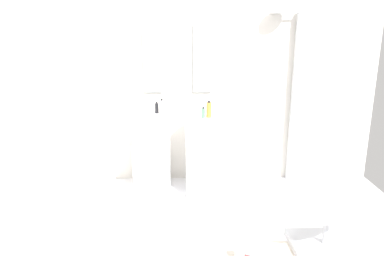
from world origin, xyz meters
TOP-DOWN VIEW (x-y plane):
  - ground_plane at (0.00, 0.00)m, footprint 4.80×3.60m
  - rear_partition at (0.00, 1.65)m, footprint 4.80×0.10m
  - pedestal_sink_left at (-0.29, 1.21)m, footprint 0.42×0.42m
  - pedestal_sink_right at (0.29, 1.21)m, footprint 0.42×0.42m
  - vanity_mirror_left at (-0.29, 1.58)m, footprint 0.22×0.03m
  - vanity_mirror_right at (0.29, 1.58)m, footprint 0.22×0.03m
  - shower_column at (1.42, 1.53)m, footprint 0.49×0.24m
  - lounge_chair at (1.29, 0.00)m, footprint 1.02×1.02m
  - towel_rack at (-1.59, 0.36)m, footprint 0.37×0.22m
  - coffee_mug at (0.52, -0.16)m, footprint 0.08×0.08m
  - soap_bottle_grey at (-0.17, 1.25)m, footprint 0.04×0.04m
  - soap_bottle_green at (0.28, 1.06)m, footprint 0.04×0.04m
  - soap_bottle_black at (-0.24, 1.31)m, footprint 0.04×0.04m
  - soap_bottle_amber at (0.34, 1.10)m, footprint 0.06×0.06m

SIDE VIEW (x-z plane):
  - ground_plane at x=0.00m, z-range -0.04..0.00m
  - coffee_mug at x=0.52m, z-range 0.01..0.12m
  - lounge_chair at x=1.29m, z-range 0.03..0.67m
  - pedestal_sink_left at x=-0.29m, z-range -0.04..0.98m
  - pedestal_sink_right at x=0.29m, z-range -0.04..0.98m
  - towel_rack at x=-1.59m, z-range 0.15..1.10m
  - soap_bottle_green at x=0.28m, z-range 0.91..1.04m
  - soap_bottle_black at x=-0.24m, z-range 0.91..1.05m
  - soap_bottle_grey at x=-0.17m, z-range 0.91..1.09m
  - soap_bottle_amber at x=0.34m, z-range 0.91..1.10m
  - shower_column at x=1.42m, z-range 0.05..2.10m
  - rear_partition at x=0.00m, z-range 0.00..2.60m
  - vanity_mirror_left at x=-0.29m, z-range 1.12..1.90m
  - vanity_mirror_right at x=0.29m, z-range 1.12..1.90m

